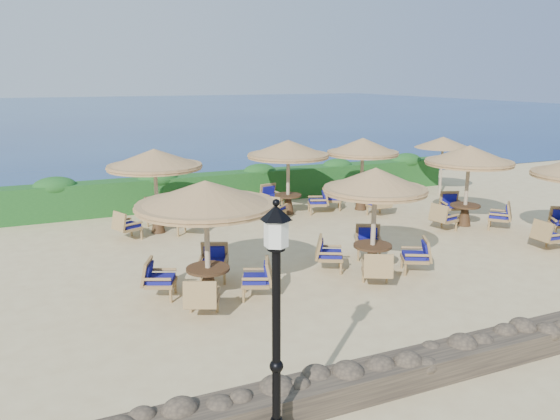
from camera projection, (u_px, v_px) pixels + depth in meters
The scene contains 12 objects.
ground at pixel (338, 254), 15.15m from camera, with size 120.00×120.00×0.00m, color #D1BC84.
sea at pixel (94, 111), 77.44m from camera, with size 160.00×160.00×0.00m, color navy.
hedge at pixel (248, 186), 21.42m from camera, with size 18.00×0.90×1.20m, color #164619.
stone_wall at pixel (513, 344), 9.58m from camera, with size 15.00×0.65×0.44m, color brown.
lamp_post at pixel (276, 341), 6.86m from camera, with size 0.44×0.44×3.31m.
extra_parasol at pixel (443, 142), 22.30m from camera, with size 2.30×2.30×2.41m.
cafe_set_0 at pixel (206, 216), 11.70m from camera, with size 3.05×3.05×2.65m.
cafe_set_1 at pixel (374, 204), 13.36m from camera, with size 2.81×2.81×2.65m.
cafe_set_3 at pixel (155, 172), 16.76m from camera, with size 2.93×2.93×2.65m.
cafe_set_4 at pixel (288, 160), 19.10m from camera, with size 2.89×2.89×2.65m.
cafe_set_5 at pixel (362, 160), 19.75m from camera, with size 2.77×2.72×2.65m.
cafe_set_6 at pixel (468, 168), 17.57m from camera, with size 2.85×2.85×2.65m.
Camera 1 is at (-7.27, -12.57, 4.79)m, focal length 35.00 mm.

